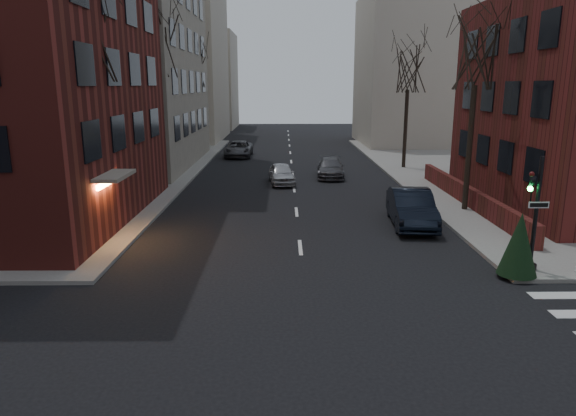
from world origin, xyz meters
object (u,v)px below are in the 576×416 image
(tree_right_a, at_px, (477,52))
(car_lane_silver, at_px, (282,174))
(evergreen_shrub, at_px, (519,244))
(car_lane_far, at_px, (239,149))
(tree_left_c, at_px, (193,67))
(streetlamp_near, at_px, (153,124))
(traffic_signal, at_px, (533,221))
(tree_right_b, at_px, (409,70))
(tree_left_a, at_px, (84,34))
(tree_left_b, at_px, (155,45))
(car_lane_gray, at_px, (330,168))
(parked_sedan, at_px, (411,208))
(streetlamp_far, at_px, (205,109))

(tree_right_a, bearing_deg, car_lane_silver, 140.53)
(evergreen_shrub, bearing_deg, car_lane_far, 111.53)
(tree_left_c, distance_m, streetlamp_near, 18.40)
(tree_left_c, relative_size, evergreen_shrub, 4.47)
(traffic_signal, xyz_separation_m, car_lane_far, (-12.72, 30.15, -1.19))
(tree_right_b, bearing_deg, tree_left_a, -134.36)
(tree_left_b, height_order, tree_right_a, tree_left_b)
(traffic_signal, bearing_deg, car_lane_far, 112.88)
(streetlamp_near, xyz_separation_m, car_lane_gray, (10.90, 6.36, -3.57))
(streetlamp_near, distance_m, parked_sedan, 15.45)
(streetlamp_far, height_order, car_lane_silver, streetlamp_far)
(tree_left_a, height_order, car_lane_gray, tree_left_a)
(streetlamp_far, bearing_deg, car_lane_gray, -51.38)
(tree_right_b, bearing_deg, parked_sedan, -101.77)
(tree_left_b, bearing_deg, car_lane_gray, 11.60)
(streetlamp_near, height_order, parked_sedan, streetlamp_near)
(evergreen_shrub, bearing_deg, traffic_signal, 37.82)
(tree_left_c, xyz_separation_m, parked_sedan, (14.13, -24.64, -7.18))
(traffic_signal, relative_size, parked_sedan, 0.78)
(tree_left_a, height_order, parked_sedan, tree_left_a)
(tree_left_c, distance_m, streetlamp_far, 4.33)
(tree_left_b, bearing_deg, streetlamp_far, 87.85)
(streetlamp_near, xyz_separation_m, streetlamp_far, (0.00, 20.00, 0.00))
(evergreen_shrub, bearing_deg, streetlamp_near, 138.95)
(car_lane_silver, bearing_deg, tree_left_b, 173.72)
(tree_left_a, relative_size, car_lane_far, 1.99)
(streetlamp_near, relative_size, streetlamp_far, 1.00)
(tree_left_b, distance_m, tree_left_c, 14.03)
(streetlamp_near, bearing_deg, tree_left_a, -94.29)
(parked_sedan, xyz_separation_m, car_lane_silver, (-6.13, 10.54, -0.17))
(tree_left_c, distance_m, evergreen_shrub, 36.02)
(car_lane_silver, height_order, car_lane_gray, car_lane_silver)
(streetlamp_near, relative_size, evergreen_shrub, 2.89)
(tree_left_b, xyz_separation_m, car_lane_far, (4.01, 13.14, -8.20))
(tree_left_b, distance_m, tree_right_b, 18.64)
(tree_right_b, bearing_deg, traffic_signal, -92.15)
(tree_left_a, bearing_deg, traffic_signal, -16.65)
(parked_sedan, bearing_deg, streetlamp_far, 121.34)
(tree_left_c, height_order, car_lane_silver, tree_left_c)
(parked_sedan, height_order, evergreen_shrub, evergreen_shrub)
(tree_left_b, bearing_deg, tree_left_c, 90.00)
(tree_left_c, height_order, car_lane_far, tree_left_c)
(traffic_signal, distance_m, car_lane_far, 32.74)
(streetlamp_near, bearing_deg, evergreen_shrub, -41.05)
(tree_right_a, distance_m, car_lane_silver, 14.44)
(tree_right_b, height_order, car_lane_silver, tree_right_b)
(tree_right_a, height_order, streetlamp_near, tree_right_a)
(traffic_signal, distance_m, tree_left_a, 18.66)
(parked_sedan, bearing_deg, tree_left_c, 124.25)
(tree_left_c, distance_m, car_lane_gray, 17.94)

